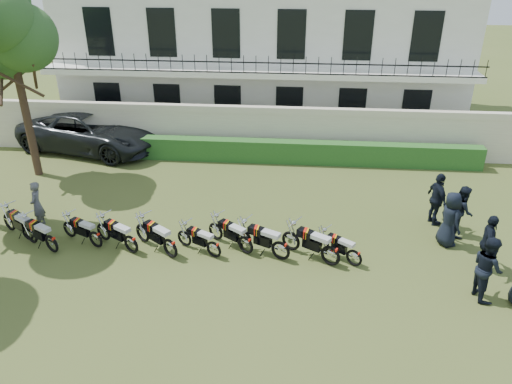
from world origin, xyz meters
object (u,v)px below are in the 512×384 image
at_px(motorcycle_0, 30,230).
at_px(officer_3, 450,219).
at_px(motorcycle_1, 51,240).
at_px(motorcycle_9, 355,254).
at_px(motorcycle_8, 331,251).
at_px(inspector, 37,205).
at_px(motorcycle_2, 95,236).
at_px(officer_5, 437,199).
at_px(suv, 91,131).
at_px(officer_4, 462,211).
at_px(motorcycle_3, 131,240).
at_px(officer_1, 487,268).
at_px(motorcycle_7, 281,246).
at_px(tree_west_near, 9,31).
at_px(motorcycle_4, 170,244).
at_px(motorcycle_6, 246,241).
at_px(motorcycle_5, 214,246).
at_px(officer_2, 488,243).

relative_size(motorcycle_0, officer_3, 0.92).
bearing_deg(motorcycle_1, motorcycle_9, -60.47).
bearing_deg(motorcycle_9, motorcycle_8, 128.54).
distance_m(inspector, officer_3, 13.78).
distance_m(motorcycle_2, officer_5, 11.53).
xyz_separation_m(suv, officer_4, (15.24, -6.37, -0.04)).
xyz_separation_m(motorcycle_3, officer_1, (10.42, -1.24, 0.47)).
height_order(motorcycle_7, motorcycle_8, motorcycle_8).
bearing_deg(officer_4, tree_west_near, 85.59).
bearing_deg(suv, officer_5, -97.98).
distance_m(motorcycle_0, motorcycle_3, 3.44).
relative_size(motorcycle_4, motorcycle_7, 0.91).
distance_m(motorcycle_1, motorcycle_6, 6.16).
height_order(motorcycle_1, motorcycle_5, motorcycle_1).
height_order(motorcycle_4, inspector, inspector).
xyz_separation_m(motorcycle_0, officer_2, (14.29, -0.20, 0.42)).
relative_size(motorcycle_8, officer_5, 0.96).
bearing_deg(officer_3, motorcycle_2, 77.80).
bearing_deg(officer_2, officer_4, 16.49).
distance_m(motorcycle_0, officer_2, 14.30).
distance_m(motorcycle_8, officer_3, 4.17).
bearing_deg(officer_1, motorcycle_0, 74.70).
height_order(tree_west_near, inspector, tree_west_near).
distance_m(motorcycle_0, officer_4, 14.23).
distance_m(suv, inspector, 7.16).
bearing_deg(tree_west_near, officer_3, -14.53).
height_order(motorcycle_4, officer_2, officer_2).
bearing_deg(motorcycle_9, motorcycle_4, 126.18).
distance_m(motorcycle_5, officer_3, 7.60).
relative_size(motorcycle_6, officer_5, 0.85).
relative_size(motorcycle_0, motorcycle_1, 1.01).
distance_m(tree_west_near, motorcycle_2, 8.87).
bearing_deg(motorcycle_7, motorcycle_1, 117.91).
relative_size(motorcycle_1, officer_1, 0.90).
bearing_deg(motorcycle_6, officer_3, -45.07).
bearing_deg(officer_2, motorcycle_5, 102.02).
bearing_deg(officer_3, officer_2, -168.78).
height_order(motorcycle_1, motorcycle_6, motorcycle_6).
height_order(motorcycle_0, suv, suv).
height_order(motorcycle_3, motorcycle_9, motorcycle_3).
distance_m(motorcycle_9, officer_1, 3.66).
xyz_separation_m(motorcycle_2, motorcycle_8, (7.50, -0.36, 0.07)).
distance_m(motorcycle_4, officer_3, 8.95).
distance_m(motorcycle_0, motorcycle_5, 6.09).
distance_m(motorcycle_0, officer_1, 13.94).
relative_size(motorcycle_0, motorcycle_8, 0.94).
distance_m(motorcycle_4, officer_1, 9.19).
bearing_deg(motorcycle_1, motorcycle_2, -43.50).
bearing_deg(motorcycle_6, motorcycle_3, 129.28).
bearing_deg(officer_1, suv, 48.00).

